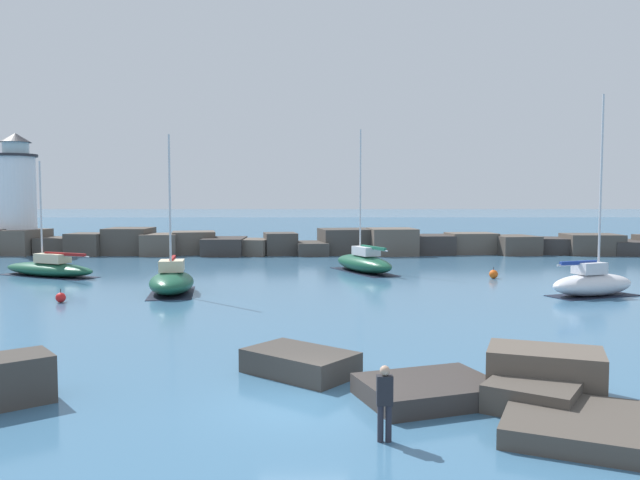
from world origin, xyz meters
name	(u,v)px	position (x,y,z in m)	size (l,w,h in m)	color
ground_plane	(303,406)	(0.00, 0.00, 0.00)	(600.00, 600.00, 0.00)	#3D6B8E
open_sea_beyond	(314,226)	(0.00, 104.44, 0.00)	(400.00, 116.00, 0.01)	#2D5B7F
breakwater_jetty	(329,244)	(1.61, 44.49, 1.02)	(69.37, 6.62, 2.55)	#383330
lighthouse	(17,203)	(-29.03, 45.49, 5.01)	(4.71, 4.71, 11.79)	gray
foreground_rocks	(413,385)	(2.95, 0.40, 0.43)	(17.66, 9.04, 1.30)	brown
sailboat_moored_0	(172,281)	(-7.91, 19.39, 0.72)	(3.24, 5.64, 8.99)	#195138
sailboat_moored_1	(364,262)	(3.86, 29.69, 0.73)	(5.04, 7.57, 10.51)	#195138
sailboat_moored_2	(592,283)	(15.74, 18.36, 0.74)	(5.69, 3.84, 11.14)	silver
sailboat_moored_3	(49,268)	(-18.31, 27.40, 0.57)	(8.16, 5.46, 8.03)	#195138
mooring_buoy_orange_near	(494,274)	(12.39, 25.91, 0.30)	(0.59, 0.59, 0.79)	#EA5914
mooring_buoy_far_side	(61,298)	(-12.99, 16.32, 0.26)	(0.52, 0.52, 0.72)	red
person_on_rocks	(385,399)	(1.87, -2.43, 0.97)	(0.36, 0.23, 1.73)	#282833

